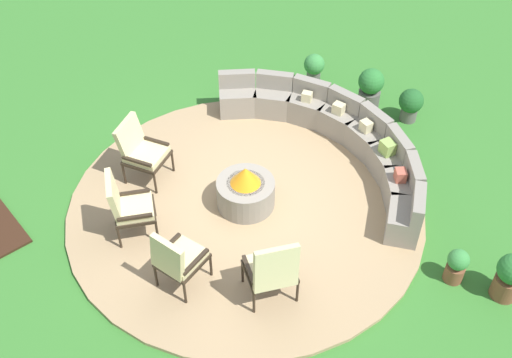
% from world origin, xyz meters
% --- Properties ---
extents(ground_plane, '(24.00, 24.00, 0.00)m').
position_xyz_m(ground_plane, '(0.00, 0.00, 0.00)').
color(ground_plane, '#387A2D').
extents(patio_circle, '(5.32, 5.32, 0.06)m').
position_xyz_m(patio_circle, '(0.00, 0.00, 0.03)').
color(patio_circle, tan).
rests_on(patio_circle, ground_plane).
extents(fire_pit, '(0.86, 0.86, 0.72)m').
position_xyz_m(fire_pit, '(0.00, 0.00, 0.34)').
color(fire_pit, gray).
rests_on(fire_pit, patio_circle).
extents(curved_stone_bench, '(4.46, 1.60, 0.74)m').
position_xyz_m(curved_stone_bench, '(0.02, 1.91, 0.36)').
color(curved_stone_bench, gray).
rests_on(curved_stone_bench, patio_circle).
extents(lounge_chair_front_left, '(0.80, 0.80, 1.03)m').
position_xyz_m(lounge_chair_front_left, '(-1.51, -0.81, 0.60)').
color(lounge_chair_front_left, '#2D2319').
rests_on(lounge_chair_front_left, patio_circle).
extents(lounge_chair_front_right, '(0.75, 0.78, 1.10)m').
position_xyz_m(lounge_chair_front_right, '(-0.62, -1.60, 0.62)').
color(lounge_chair_front_right, '#2D2319').
rests_on(lounge_chair_front_right, patio_circle).
extents(lounge_chair_back_left, '(0.66, 0.70, 1.01)m').
position_xyz_m(lounge_chair_back_left, '(0.58, -1.61, 0.59)').
color(lounge_chair_back_left, '#2D2319').
rests_on(lounge_chair_back_left, patio_circle).
extents(lounge_chair_back_right, '(0.77, 0.79, 1.07)m').
position_xyz_m(lounge_chair_back_right, '(1.51, -0.82, 0.62)').
color(lounge_chair_back_right, '#2D2319').
rests_on(lounge_chair_back_right, patio_circle).
extents(potted_plant_0, '(0.38, 0.38, 0.66)m').
position_xyz_m(potted_plant_0, '(-1.64, 3.01, 0.38)').
color(potted_plant_0, '#605B56').
rests_on(potted_plant_0, ground_plane).
extents(potted_plant_1, '(0.29, 0.29, 0.54)m').
position_xyz_m(potted_plant_1, '(2.85, 1.25, 0.29)').
color(potted_plant_1, brown).
rests_on(potted_plant_1, ground_plane).
extents(potted_plant_2, '(0.42, 0.42, 0.61)m').
position_xyz_m(potted_plant_2, '(0.20, 3.55, 0.34)').
color(potted_plant_2, '#605B56').
rests_on(potted_plant_2, ground_plane).
extents(potted_plant_3, '(0.46, 0.46, 0.78)m').
position_xyz_m(potted_plant_3, '(-0.51, 3.29, 0.42)').
color(potted_plant_3, '#605B56').
rests_on(potted_plant_3, ground_plane).
extents(potted_plant_4, '(0.40, 0.40, 0.73)m').
position_xyz_m(potted_plant_4, '(3.43, 1.54, 0.39)').
color(potted_plant_4, brown).
rests_on(potted_plant_4, ground_plane).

